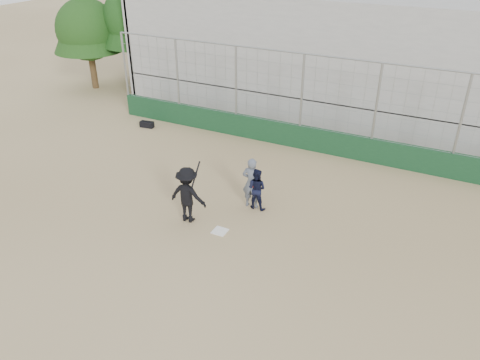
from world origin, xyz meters
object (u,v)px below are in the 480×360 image
at_px(batter_at_plate, 188,195).
at_px(umpire, 252,185).
at_px(equipment_bag, 147,124).
at_px(catcher_crouched, 256,195).

height_order(batter_at_plate, umpire, batter_at_plate).
xyz_separation_m(umpire, equipment_bag, (-7.41, 4.13, -0.67)).
xyz_separation_m(batter_at_plate, catcher_crouched, (1.63, 1.62, -0.44)).
bearing_deg(catcher_crouched, batter_at_plate, -135.16).
distance_m(catcher_crouched, umpire, 0.36).
relative_size(umpire, equipment_bag, 2.38).
bearing_deg(batter_at_plate, catcher_crouched, 44.84).
height_order(catcher_crouched, umpire, umpire).
height_order(batter_at_plate, catcher_crouched, batter_at_plate).
distance_m(batter_at_plate, catcher_crouched, 2.34).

